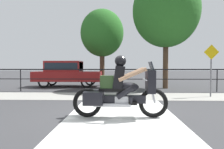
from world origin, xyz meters
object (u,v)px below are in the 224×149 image
Objects in this scene: tree_behind_car at (102,33)px; street_sign at (211,65)px; motorcycle at (120,91)px; tree_behind_sign at (166,11)px; parked_car at (67,72)px.

street_sign is at bearing -46.76° from tree_behind_car.
street_sign is (3.91, 3.91, 0.69)m from motorcycle.
tree_behind_sign is 4.43m from tree_behind_car.
motorcycle is at bearing -135.02° from street_sign.
street_sign is 0.43× the size of tree_behind_car.
street_sign reaches higher than parked_car.
parked_car is at bearing -156.95° from tree_behind_car.
motorcycle is 9.03m from parked_car.
tree_behind_sign is (-1.18, 3.57, 3.19)m from street_sign.
tree_behind_sign is (6.13, -0.88, 3.62)m from parked_car.
motorcycle is 0.36× the size of tree_behind_sign.
tree_behind_car is (2.22, 0.95, 2.61)m from parked_car.
street_sign is 0.33× the size of tree_behind_sign.
tree_behind_sign is at bearing 68.49° from motorcycle.
tree_behind_car is (-5.08, 5.40, 2.17)m from street_sign.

